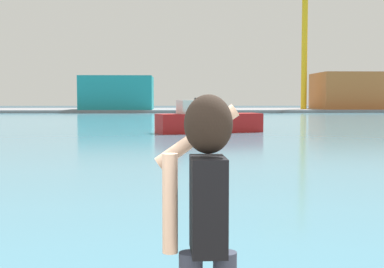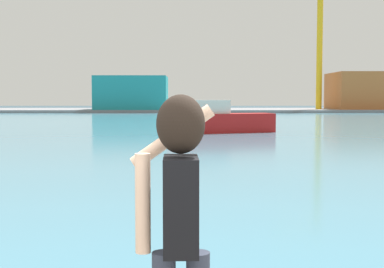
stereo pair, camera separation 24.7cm
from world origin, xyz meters
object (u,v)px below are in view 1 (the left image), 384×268
Objects in this scene: person_photographer at (206,211)px; warehouse_left at (118,93)px; port_crane at (300,40)px; boat_moored at (208,120)px; warehouse_right at (355,91)px.

warehouse_left reaches higher than person_photographer.
warehouse_left is 0.60× the size of port_crane.
boat_moored is 0.56× the size of warehouse_right.
person_photographer is 90.27m from port_crane.
boat_moored is 0.64× the size of warehouse_left.
warehouse_left is 0.87× the size of warehouse_right.
boat_moored is at bearing -109.99° from port_crane.
boat_moored is at bearing -118.06° from warehouse_right.
person_photographer is at bearing -83.94° from warehouse_left.
port_crane is (19.50, 53.60, 11.40)m from boat_moored.
port_crane reaches higher than person_photographer.
port_crane is (-10.50, -2.67, 8.61)m from warehouse_right.
warehouse_right is at bearing 14.24° from port_crane.
warehouse_right is at bearing 3.96° from warehouse_left.
warehouse_left is 41.63m from warehouse_right.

